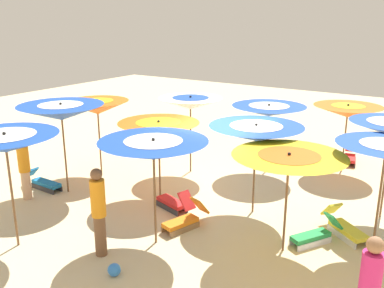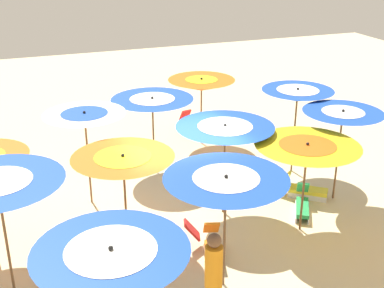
{
  "view_description": "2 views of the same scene",
  "coord_description": "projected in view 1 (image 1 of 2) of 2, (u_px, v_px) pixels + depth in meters",
  "views": [
    {
      "loc": [
        9.03,
        5.23,
        4.75
      ],
      "look_at": [
        -0.75,
        -1.16,
        1.27
      ],
      "focal_mm": 40.1,
      "sensor_mm": 36.0,
      "label": 1
    },
    {
      "loc": [
        9.88,
        -3.41,
        6.39
      ],
      "look_at": [
        -0.9,
        0.56,
        1.57
      ],
      "focal_mm": 47.88,
      "sensor_mm": 36.0,
      "label": 2
    }
  ],
  "objects": [
    {
      "name": "beachgoer_2",
      "position": [
        24.0,
        168.0,
        11.39
      ],
      "size": [
        0.3,
        0.3,
        1.69
      ],
      "rotation": [
        0.0,
        0.0,
        5.32
      ],
      "color": "#D8A87F",
      "rests_on": "ground"
    },
    {
      "name": "beach_ball",
      "position": [
        114.0,
        270.0,
        8.15
      ],
      "size": [
        0.25,
        0.25,
        0.25
      ],
      "primitive_type": "sphere",
      "color": "#337FE5",
      "rests_on": "ground"
    },
    {
      "name": "beach_umbrella_1",
      "position": [
        154.0,
        150.0,
        8.79
      ],
      "size": [
        2.28,
        2.28,
        2.38
      ],
      "color": "brown",
      "rests_on": "ground"
    },
    {
      "name": "beach_umbrella_4",
      "position": [
        61.0,
        112.0,
        11.46
      ],
      "size": [
        2.29,
        2.29,
        2.56
      ],
      "color": "brown",
      "rests_on": "ground"
    },
    {
      "name": "ground",
      "position": [
        213.0,
        204.0,
        11.35
      ],
      "size": [
        37.84,
        37.84,
        0.04
      ],
      "primitive_type": "cube",
      "color": "beige"
    },
    {
      "name": "lounger_2",
      "position": [
        44.0,
        182.0,
        12.26
      ],
      "size": [
        0.35,
        1.32,
        0.54
      ],
      "rotation": [
        0.0,
        0.0,
        7.83
      ],
      "color": "#333338",
      "rests_on": "ground"
    },
    {
      "name": "lounger_0",
      "position": [
        346.0,
        228.0,
        9.62
      ],
      "size": [
        1.11,
        1.26,
        0.61
      ],
      "rotation": [
        0.0,
        0.0,
        7.18
      ],
      "color": "silver",
      "rests_on": "ground"
    },
    {
      "name": "beach_umbrella_0",
      "position": [
        5.0,
        143.0,
        8.63
      ],
      "size": [
        2.14,
        2.14,
        2.54
      ],
      "color": "brown",
      "rests_on": "ground"
    },
    {
      "name": "beach_umbrella_6",
      "position": [
        256.0,
        133.0,
        10.28
      ],
      "size": [
        2.28,
        2.28,
        2.31
      ],
      "color": "brown",
      "rests_on": "ground"
    },
    {
      "name": "beach_umbrella_2",
      "position": [
        289.0,
        162.0,
        8.52
      ],
      "size": [
        2.3,
        2.3,
        2.18
      ],
      "color": "brown",
      "rests_on": "ground"
    },
    {
      "name": "lounger_4",
      "position": [
        350.0,
        156.0,
        14.44
      ],
      "size": [
        1.16,
        0.6,
        0.72
      ],
      "rotation": [
        0.0,
        0.0,
        6.5
      ],
      "color": "#333338",
      "rests_on": "ground"
    },
    {
      "name": "lounger_5",
      "position": [
        314.0,
        235.0,
        9.31
      ],
      "size": [
        1.24,
        0.91,
        0.62
      ],
      "rotation": [
        0.0,
        0.0,
        5.75
      ],
      "color": "silver",
      "rests_on": "ground"
    },
    {
      "name": "beachgoer_0",
      "position": [
        99.0,
        210.0,
        8.63
      ],
      "size": [
        0.3,
        0.3,
        1.9
      ],
      "rotation": [
        0.0,
        0.0,
        3.78
      ],
      "color": "brown",
      "rests_on": "ground"
    },
    {
      "name": "beach_umbrella_8",
      "position": [
        97.0,
        107.0,
        13.0
      ],
      "size": [
        1.91,
        1.91,
        2.37
      ],
      "color": "brown",
      "rests_on": "ground"
    },
    {
      "name": "beach_umbrella_11",
      "position": [
        348.0,
        111.0,
        13.21
      ],
      "size": [
        2.09,
        2.09,
        2.18
      ],
      "color": "brown",
      "rests_on": "ground"
    },
    {
      "name": "beach_umbrella_5",
      "position": [
        159.0,
        129.0,
        11.21
      ],
      "size": [
        2.14,
        2.14,
        2.17
      ],
      "color": "brown",
      "rests_on": "ground"
    },
    {
      "name": "lounger_3",
      "position": [
        184.0,
        220.0,
        9.96
      ],
      "size": [
        1.25,
        0.68,
        0.66
      ],
      "rotation": [
        0.0,
        0.0,
        5.99
      ],
      "color": "olive",
      "rests_on": "ground"
    },
    {
      "name": "beach_umbrella_9",
      "position": [
        191.0,
        103.0,
        13.07
      ],
      "size": [
        1.97,
        1.97,
        2.45
      ],
      "color": "brown",
      "rests_on": "ground"
    },
    {
      "name": "lounger_1",
      "position": [
        174.0,
        203.0,
        10.9
      ],
      "size": [
        0.68,
        1.28,
        0.64
      ],
      "rotation": [
        0.0,
        0.0,
        4.42
      ],
      "color": "#333338",
      "rests_on": "ground"
    },
    {
      "name": "beach_umbrella_10",
      "position": [
        269.0,
        111.0,
        13.09
      ],
      "size": [
        2.26,
        2.26,
        2.21
      ],
      "color": "brown",
      "rests_on": "ground"
    }
  ]
}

